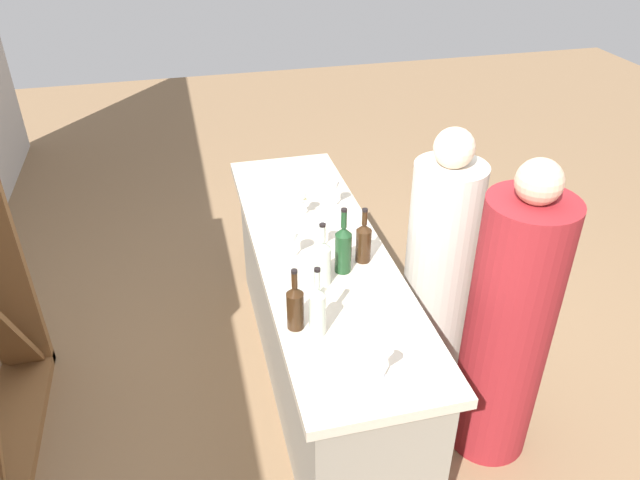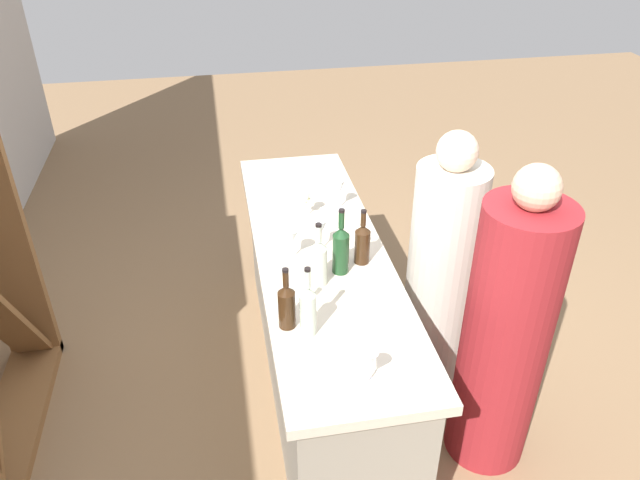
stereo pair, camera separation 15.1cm
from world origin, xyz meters
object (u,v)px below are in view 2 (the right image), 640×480
object	(u,v)px
wine_bottle_second_left_amber_brown	(287,305)
wine_bottle_rightmost_amber_brown	(362,243)
wine_glass_near_left	(339,189)
wine_glass_near_center	(370,361)
wine_bottle_leftmost_clear_pale	(308,309)
person_center_guest	(441,275)
wine_glass_near_right	(320,229)
wine_glass_far_center	(292,238)
wine_bottle_center_clear_pale	(319,261)
person_left_guest	(505,337)
wine_bottle_second_right_olive_green	(341,249)
wine_glass_far_left	(306,199)

from	to	relation	value
wine_bottle_second_left_amber_brown	wine_bottle_rightmost_amber_brown	bearing A→B (deg)	-45.83
wine_glass_near_left	wine_glass_near_center	size ratio (longest dim) A/B	1.15
wine_bottle_leftmost_clear_pale	person_center_guest	xyz separation A→B (m)	(0.59, -0.81, -0.35)
wine_bottle_leftmost_clear_pale	wine_bottle_rightmost_amber_brown	xyz separation A→B (m)	(0.46, -0.34, -0.01)
wine_bottle_second_left_amber_brown	wine_bottle_rightmost_amber_brown	distance (m)	0.58
wine_glass_near_left	wine_glass_near_center	world-z (taller)	wine_glass_near_left
wine_glass_near_right	wine_bottle_second_left_amber_brown	bearing A→B (deg)	156.18
wine_glass_near_right	wine_glass_far_center	xyz separation A→B (m)	(-0.04, 0.15, -0.01)
wine_bottle_center_clear_pale	wine_glass_near_right	world-z (taller)	wine_bottle_center_clear_pale
wine_bottle_center_clear_pale	person_left_guest	bearing A→B (deg)	-110.75
wine_bottle_leftmost_clear_pale	wine_bottle_second_left_amber_brown	size ratio (longest dim) A/B	1.12
wine_bottle_second_left_amber_brown	wine_glass_far_center	xyz separation A→B (m)	(0.50, -0.09, 0.01)
wine_bottle_rightmost_amber_brown	wine_bottle_second_left_amber_brown	bearing A→B (deg)	134.17
wine_bottle_second_left_amber_brown	person_center_guest	distance (m)	1.09
wine_bottle_leftmost_clear_pale	wine_glass_near_right	world-z (taller)	wine_bottle_leftmost_clear_pale
wine_bottle_center_clear_pale	wine_bottle_second_right_olive_green	bearing A→B (deg)	-58.13
wine_bottle_second_right_olive_green	wine_glass_near_left	distance (m)	0.61
person_left_guest	wine_bottle_leftmost_clear_pale	bearing A→B (deg)	13.34
wine_glass_near_left	person_left_guest	bearing A→B (deg)	-149.57
wine_glass_far_center	wine_bottle_leftmost_clear_pale	bearing A→B (deg)	178.70
wine_bottle_rightmost_amber_brown	wine_glass_far_center	xyz separation A→B (m)	(0.09, 0.33, 0.01)
wine_glass_far_center	wine_glass_near_center	bearing A→B (deg)	-169.57
wine_bottle_second_right_olive_green	wine_glass_far_left	world-z (taller)	wine_bottle_second_right_olive_green
wine_bottle_second_left_amber_brown	wine_bottle_center_clear_pale	size ratio (longest dim) A/B	0.91
wine_bottle_second_right_olive_green	wine_bottle_rightmost_amber_brown	size ratio (longest dim) A/B	1.17
wine_bottle_rightmost_amber_brown	wine_bottle_second_right_olive_green	bearing A→B (deg)	117.07
wine_glass_near_right	wine_bottle_leftmost_clear_pale	bearing A→B (deg)	165.08
wine_bottle_leftmost_clear_pale	wine_bottle_second_left_amber_brown	bearing A→B (deg)	52.64
wine_bottle_second_left_amber_brown	wine_bottle_rightmost_amber_brown	xyz separation A→B (m)	(0.40, -0.42, -0.00)
wine_glass_near_right	wine_bottle_second_right_olive_green	bearing A→B (deg)	-162.75
wine_glass_far_left	person_left_guest	size ratio (longest dim) A/B	0.10
wine_glass_near_center	wine_glass_far_center	size ratio (longest dim) A/B	0.93
wine_bottle_second_right_olive_green	wine_glass_near_center	bearing A→B (deg)	176.28
wine_glass_far_left	person_center_guest	world-z (taller)	person_center_guest
wine_glass_near_right	person_center_guest	distance (m)	0.74
wine_glass_far_center	person_left_guest	size ratio (longest dim) A/B	0.10
wine_glass_far_left	wine_bottle_leftmost_clear_pale	bearing A→B (deg)	171.24
wine_bottle_leftmost_clear_pale	person_left_guest	xyz separation A→B (m)	(0.03, -0.91, -0.31)
wine_glass_far_left	person_center_guest	distance (m)	0.83
wine_glass_far_left	wine_glass_far_center	bearing A→B (deg)	161.08
wine_bottle_second_right_olive_green	wine_glass_far_left	size ratio (longest dim) A/B	2.16
wine_bottle_rightmost_amber_brown	wine_glass_near_left	xyz separation A→B (m)	(0.54, 0.00, 0.01)
wine_glass_far_left	wine_bottle_second_left_amber_brown	bearing A→B (deg)	165.78
wine_bottle_rightmost_amber_brown	person_left_guest	world-z (taller)	person_left_guest
wine_bottle_rightmost_amber_brown	wine_glass_near_center	distance (m)	0.80
wine_bottle_leftmost_clear_pale	wine_glass_far_left	bearing A→B (deg)	-8.76
wine_glass_near_center	person_center_guest	bearing A→B (deg)	-35.13
wine_glass_far_center	person_left_guest	world-z (taller)	person_left_guest
wine_glass_near_right	wine_glass_far_left	xyz separation A→B (m)	(0.34, 0.01, -0.02)
wine_bottle_second_right_olive_green	wine_glass_far_left	distance (m)	0.54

